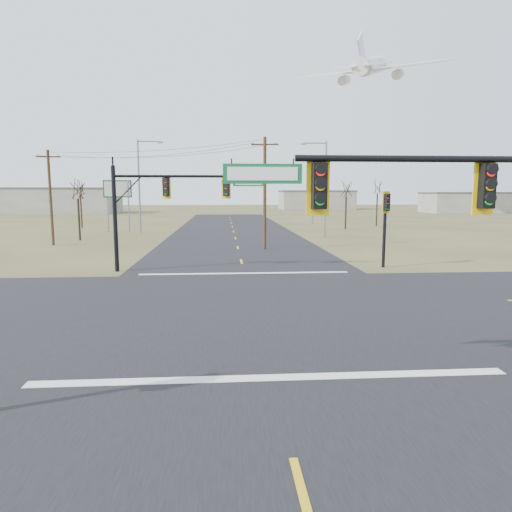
{
  "coord_description": "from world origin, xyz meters",
  "views": [
    {
      "loc": [
        -1.17,
        -18.32,
        4.61
      ],
      "look_at": [
        0.2,
        1.0,
        1.93
      ],
      "focal_mm": 32.0,
      "sensor_mm": 36.0,
      "label": 1
    }
  ],
  "objects_px": {
    "utility_pole_near": "(265,192)",
    "streetlight_c": "(141,181)",
    "highway_sign": "(118,195)",
    "streetlight_a": "(324,184)",
    "streetlight_b": "(312,186)",
    "utility_pole_far": "(50,196)",
    "bare_tree_a": "(77,189)",
    "bare_tree_c": "(346,188)",
    "mast_arm_far": "(171,195)",
    "mast_arm_near": "(480,203)",
    "pedestal_signal_ne": "(386,213)",
    "bare_tree_d": "(378,187)",
    "bare_tree_b": "(80,187)"
  },
  "relations": [
    {
      "from": "streetlight_a",
      "to": "streetlight_b",
      "type": "xyz_separation_m",
      "value": [
        2.7,
        20.31,
        0.15
      ]
    },
    {
      "from": "bare_tree_a",
      "to": "bare_tree_c",
      "type": "height_order",
      "value": "bare_tree_c"
    },
    {
      "from": "utility_pole_far",
      "to": "streetlight_a",
      "type": "xyz_separation_m",
      "value": [
        25.43,
        5.22,
        1.14
      ]
    },
    {
      "from": "utility_pole_far",
      "to": "highway_sign",
      "type": "height_order",
      "value": "utility_pole_far"
    },
    {
      "from": "utility_pole_far",
      "to": "bare_tree_c",
      "type": "height_order",
      "value": "utility_pole_far"
    },
    {
      "from": "bare_tree_a",
      "to": "streetlight_b",
      "type": "bearing_deg",
      "value": 38.54
    },
    {
      "from": "utility_pole_near",
      "to": "highway_sign",
      "type": "relative_size",
      "value": 1.48
    },
    {
      "from": "mast_arm_far",
      "to": "bare_tree_c",
      "type": "height_order",
      "value": "bare_tree_c"
    },
    {
      "from": "streetlight_b",
      "to": "mast_arm_near",
      "type": "bearing_deg",
      "value": -94.8
    },
    {
      "from": "streetlight_c",
      "to": "bare_tree_c",
      "type": "relative_size",
      "value": 1.6
    },
    {
      "from": "pedestal_signal_ne",
      "to": "mast_arm_far",
      "type": "bearing_deg",
      "value": 157.94
    },
    {
      "from": "streetlight_c",
      "to": "bare_tree_d",
      "type": "bearing_deg",
      "value": 23.74
    },
    {
      "from": "streetlight_a",
      "to": "bare_tree_c",
      "type": "xyz_separation_m",
      "value": [
        5.27,
        10.56,
        -0.34
      ]
    },
    {
      "from": "mast_arm_far",
      "to": "bare_tree_c",
      "type": "bearing_deg",
      "value": 80.21
    },
    {
      "from": "mast_arm_far",
      "to": "streetlight_a",
      "type": "distance_m",
      "value": 23.72
    },
    {
      "from": "highway_sign",
      "to": "streetlight_a",
      "type": "height_order",
      "value": "streetlight_a"
    },
    {
      "from": "highway_sign",
      "to": "bare_tree_b",
      "type": "xyz_separation_m",
      "value": [
        -6.51,
        7.31,
        1.06
      ]
    },
    {
      "from": "utility_pole_far",
      "to": "bare_tree_a",
      "type": "distance_m",
      "value": 4.2
    },
    {
      "from": "utility_pole_near",
      "to": "utility_pole_far",
      "type": "relative_size",
      "value": 1.09
    },
    {
      "from": "streetlight_b",
      "to": "highway_sign",
      "type": "bearing_deg",
      "value": -152.68
    },
    {
      "from": "utility_pole_near",
      "to": "streetlight_c",
      "type": "relative_size",
      "value": 0.85
    },
    {
      "from": "utility_pole_far",
      "to": "streetlight_a",
      "type": "bearing_deg",
      "value": 11.61
    },
    {
      "from": "streetlight_c",
      "to": "bare_tree_b",
      "type": "distance_m",
      "value": 13.03
    },
    {
      "from": "utility_pole_far",
      "to": "streetlight_b",
      "type": "xyz_separation_m",
      "value": [
        28.13,
        25.53,
        1.29
      ]
    },
    {
      "from": "mast_arm_near",
      "to": "streetlight_a",
      "type": "relative_size",
      "value": 1.05
    },
    {
      "from": "mast_arm_far",
      "to": "bare_tree_a",
      "type": "xyz_separation_m",
      "value": [
        -10.97,
        18.36,
        0.53
      ]
    },
    {
      "from": "streetlight_b",
      "to": "utility_pole_near",
      "type": "bearing_deg",
      "value": -105.67
    },
    {
      "from": "streetlight_a",
      "to": "bare_tree_c",
      "type": "height_order",
      "value": "streetlight_a"
    },
    {
      "from": "mast_arm_near",
      "to": "bare_tree_b",
      "type": "bearing_deg",
      "value": 111.05
    },
    {
      "from": "utility_pole_near",
      "to": "bare_tree_c",
      "type": "height_order",
      "value": "utility_pole_near"
    },
    {
      "from": "highway_sign",
      "to": "streetlight_b",
      "type": "height_order",
      "value": "streetlight_b"
    },
    {
      "from": "utility_pole_near",
      "to": "streetlight_a",
      "type": "distance_m",
      "value": 11.89
    },
    {
      "from": "highway_sign",
      "to": "bare_tree_c",
      "type": "distance_m",
      "value": 28.06
    },
    {
      "from": "pedestal_signal_ne",
      "to": "bare_tree_d",
      "type": "xyz_separation_m",
      "value": [
        11.54,
        35.49,
        2.06
      ]
    },
    {
      "from": "utility_pole_near",
      "to": "bare_tree_c",
      "type": "xyz_separation_m",
      "value": [
        12.19,
        20.19,
        0.46
      ]
    },
    {
      "from": "pedestal_signal_ne",
      "to": "bare_tree_d",
      "type": "height_order",
      "value": "bare_tree_d"
    },
    {
      "from": "utility_pole_near",
      "to": "highway_sign",
      "type": "bearing_deg",
      "value": 131.21
    },
    {
      "from": "streetlight_b",
      "to": "mast_arm_far",
      "type": "bearing_deg",
      "value": -109.77
    },
    {
      "from": "utility_pole_far",
      "to": "bare_tree_b",
      "type": "bearing_deg",
      "value": 100.21
    },
    {
      "from": "pedestal_signal_ne",
      "to": "utility_pole_near",
      "type": "bearing_deg",
      "value": 101.05
    },
    {
      "from": "utility_pole_far",
      "to": "pedestal_signal_ne",
      "type": "bearing_deg",
      "value": -29.37
    },
    {
      "from": "highway_sign",
      "to": "streetlight_a",
      "type": "relative_size",
      "value": 0.62
    },
    {
      "from": "mast_arm_far",
      "to": "utility_pole_near",
      "type": "relative_size",
      "value": 0.98
    },
    {
      "from": "pedestal_signal_ne",
      "to": "highway_sign",
      "type": "bearing_deg",
      "value": 105.8
    },
    {
      "from": "utility_pole_near",
      "to": "utility_pole_far",
      "type": "height_order",
      "value": "utility_pole_near"
    },
    {
      "from": "pedestal_signal_ne",
      "to": "bare_tree_d",
      "type": "relative_size",
      "value": 0.7
    },
    {
      "from": "streetlight_a",
      "to": "streetlight_c",
      "type": "relative_size",
      "value": 0.93
    },
    {
      "from": "pedestal_signal_ne",
      "to": "streetlight_b",
      "type": "distance_m",
      "value": 39.83
    },
    {
      "from": "streetlight_b",
      "to": "bare_tree_d",
      "type": "xyz_separation_m",
      "value": [
        8.51,
        -4.16,
        -0.18
      ]
    },
    {
      "from": "mast_arm_near",
      "to": "pedestal_signal_ne",
      "type": "bearing_deg",
      "value": 72.52
    }
  ]
}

